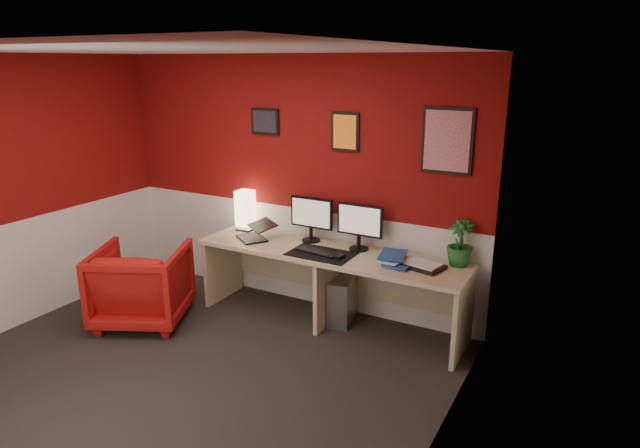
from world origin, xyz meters
The scene contains 26 objects.
ground centered at (0.00, 0.00, 0.00)m, with size 4.00×3.50×0.01m, color black.
ceiling centered at (0.00, 0.00, 2.50)m, with size 4.00×3.50×0.01m, color white.
wall_back centered at (0.00, 1.75, 1.25)m, with size 4.00×0.01×2.50m, color maroon.
wall_left centered at (-2.00, 0.00, 1.25)m, with size 0.01×3.50×2.50m, color maroon.
wall_right centered at (2.00, 0.00, 1.25)m, with size 0.01×3.50×2.50m, color maroon.
wainscot_back centered at (0.00, 1.75, 0.50)m, with size 4.00×0.01×1.00m, color silver.
wainscot_left centered at (-2.00, 0.00, 0.50)m, with size 0.01×3.50×1.00m, color silver.
wainscot_right centered at (2.00, 0.00, 0.50)m, with size 0.01×3.50×1.00m, color silver.
desk centered at (0.60, 1.41, 0.36)m, with size 2.60×0.65×0.73m, color #D0B485.
shoji_lamp centered at (-0.50, 1.59, 0.93)m, with size 0.16×0.16×0.40m, color #FFE5B2.
laptop centered at (-0.26, 1.36, 0.84)m, with size 0.33×0.23×0.22m, color black.
monitor_left centered at (0.29, 1.59, 1.02)m, with size 0.45×0.06×0.58m, color black.
monitor_right centered at (0.81, 1.58, 1.02)m, with size 0.45×0.06×0.58m, color black.
desk_mat centered at (0.56, 1.30, 0.73)m, with size 0.60×0.38×0.01m, color black.
keyboard centered at (0.51, 1.31, 0.74)m, with size 0.42×0.14×0.02m, color black.
mouse centered at (0.76, 1.27, 0.75)m, with size 0.06×0.10×0.03m, color black.
book_bottom centered at (1.18, 1.40, 0.74)m, with size 0.23×0.31×0.03m, color #204A94.
book_middle centered at (1.14, 1.42, 0.77)m, with size 0.19×0.26×0.02m, color silver.
book_top centered at (1.10, 1.40, 0.79)m, with size 0.23×0.30×0.03m, color #204A94.
zen_tray centered at (1.48, 1.42, 0.74)m, with size 0.35×0.25×0.03m, color black.
potted_plant centered at (1.74, 1.63, 0.93)m, with size 0.23×0.23×0.41m, color #19591E.
pc_tower centered at (0.68, 1.52, 0.23)m, with size 0.20×0.45×0.45m, color #99999E.
armchair centered at (-1.01, 0.59, 0.38)m, with size 0.81×0.83×0.76m, color #B41B16.
art_left centered at (-0.31, 1.74, 1.85)m, with size 0.32×0.02×0.26m, color black.
art_center centered at (0.58, 1.74, 1.80)m, with size 0.28×0.02×0.36m, color orange.
art_right centered at (1.54, 1.74, 1.78)m, with size 0.44×0.02×0.56m, color red.
Camera 1 is at (2.81, -2.86, 2.43)m, focal length 30.79 mm.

